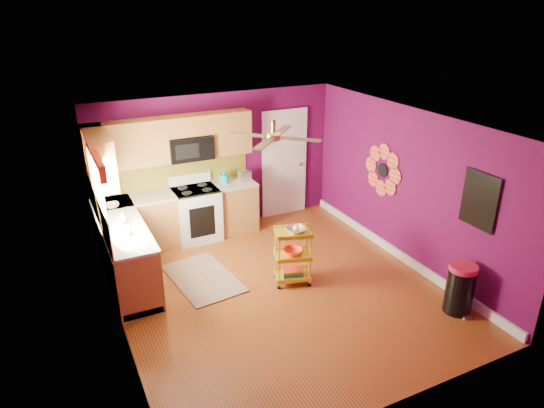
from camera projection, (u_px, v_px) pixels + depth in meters
ground at (279, 289)px, 7.19m from camera, size 5.00×5.00×0.00m
room_envelope at (282, 187)px, 6.57m from camera, size 4.54×5.04×2.52m
lower_cabinets at (157, 232)px, 7.98m from camera, size 2.81×2.31×0.94m
electric_range at (196, 213)px, 8.58m from camera, size 0.76×0.66×1.13m
upper_cabinetry at (150, 146)px, 7.79m from camera, size 2.80×2.30×1.26m
left_window at (97, 180)px, 6.49m from camera, size 0.08×1.35×1.08m
panel_door at (284, 164)px, 9.38m from camera, size 0.95×0.11×2.15m
right_wall_art at (422, 183)px, 7.25m from camera, size 0.04×2.74×1.04m
ceiling_fan at (273, 136)px, 6.47m from camera, size 1.01×1.01×0.26m
shag_rug at (203, 278)px, 7.46m from camera, size 1.01×1.48×0.02m
rolling_cart at (293, 254)px, 7.20m from camera, size 0.61×0.52×0.95m
trash_can at (460, 288)px, 6.57m from camera, size 0.39×0.42×0.72m
teal_kettle at (224, 178)px, 8.66m from camera, size 0.18×0.18×0.21m
toaster at (245, 176)px, 8.77m from camera, size 0.22×0.15×0.18m
soap_bottle_a at (119, 225)px, 6.84m from camera, size 0.09×0.09×0.20m
soap_bottle_b at (123, 218)px, 7.10m from camera, size 0.13×0.13×0.16m
counter_dish at (112, 206)px, 7.66m from camera, size 0.23×0.23×0.06m
counter_cup at (127, 232)px, 6.73m from camera, size 0.12×0.12×0.10m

